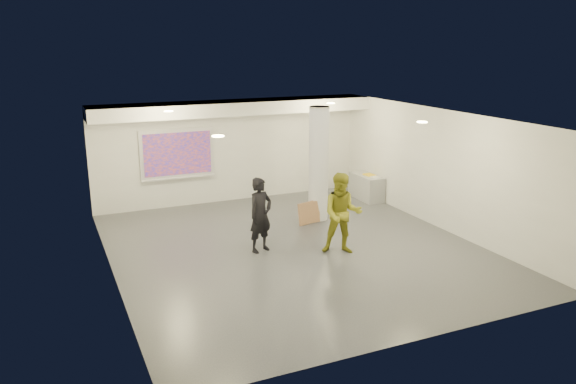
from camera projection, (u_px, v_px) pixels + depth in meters
name	position (u px, v px, depth m)	size (l,w,h in m)	color
floor	(295.00, 249.00, 12.86)	(8.00, 9.00, 0.01)	#3C3E44
ceiling	(296.00, 118.00, 12.08)	(8.00, 9.00, 0.01)	silver
wall_back	(231.00, 151.00, 16.44)	(8.00, 0.01, 3.00)	silver
wall_front	(419.00, 253.00, 8.50)	(8.00, 0.01, 3.00)	silver
wall_left	(109.00, 206.00, 10.89)	(0.01, 9.00, 3.00)	silver
wall_right	(440.00, 169.00, 14.04)	(0.01, 9.00, 3.00)	silver
soffit_band	(236.00, 107.00, 15.61)	(8.00, 1.10, 0.36)	white
downlight_nw	(168.00, 111.00, 13.42)	(0.22, 0.22, 0.02)	#FFF495
downlight_ne	(331.00, 103.00, 15.15)	(0.22, 0.22, 0.02)	#FFF495
downlight_sw	(218.00, 136.00, 9.89)	(0.22, 0.22, 0.02)	#FFF495
downlight_se	(422.00, 122.00, 11.62)	(0.22, 0.22, 0.02)	#FFF495
column	(319.00, 164.00, 14.64)	(0.52, 0.52, 3.00)	silver
projection_screen	(177.00, 154.00, 15.76)	(2.10, 0.13, 1.42)	silver
credenza	(366.00, 187.00, 16.83)	(0.53, 1.27, 0.74)	#959799
papers_stack	(374.00, 176.00, 16.50)	(0.25, 0.32, 0.02)	silver
postit_pad	(369.00, 175.00, 16.68)	(0.25, 0.34, 0.03)	yellow
cardboard_back	(311.00, 212.00, 14.61)	(0.52, 0.05, 0.57)	#9A6D48
cardboard_front	(306.00, 213.00, 14.53)	(0.52, 0.05, 0.58)	#9A6D48
woman	(260.00, 215.00, 12.52)	(0.62, 0.41, 1.70)	black
man	(342.00, 214.00, 12.39)	(0.89, 0.69, 1.83)	olive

